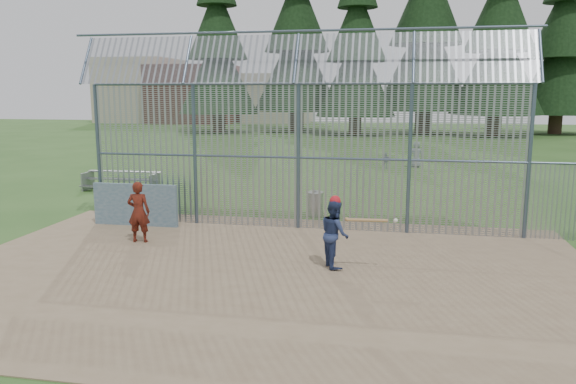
% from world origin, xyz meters
% --- Properties ---
extents(ground, '(120.00, 120.00, 0.00)m').
position_xyz_m(ground, '(0.00, 0.00, 0.00)').
color(ground, '#2D511E').
rests_on(ground, ground).
extents(dirt_infield, '(14.00, 10.00, 0.02)m').
position_xyz_m(dirt_infield, '(0.00, -0.50, 0.01)').
color(dirt_infield, '#756047').
rests_on(dirt_infield, ground).
extents(dugout_wall, '(2.50, 0.12, 1.20)m').
position_xyz_m(dugout_wall, '(-4.60, 2.90, 0.62)').
color(dugout_wall, '#38566B').
rests_on(dugout_wall, dirt_infield).
extents(batter, '(0.81, 0.89, 1.48)m').
position_xyz_m(batter, '(1.39, 0.12, 0.76)').
color(batter, navy).
rests_on(batter, dirt_infield).
extents(onlooker, '(0.61, 0.44, 1.56)m').
position_xyz_m(onlooker, '(-3.70, 1.24, 0.80)').
color(onlooker, maroon).
rests_on(onlooker, dirt_infield).
extents(bg_kid_standing, '(0.73, 0.55, 1.34)m').
position_xyz_m(bg_kid_standing, '(3.67, 17.37, 0.67)').
color(bg_kid_standing, slate).
rests_on(bg_kid_standing, ground).
extents(bg_kid_seated, '(0.49, 0.24, 0.82)m').
position_xyz_m(bg_kid_seated, '(2.17, 16.54, 0.41)').
color(bg_kid_seated, slate).
rests_on(bg_kid_seated, ground).
extents(batting_gear, '(1.45, 0.33, 0.52)m').
position_xyz_m(batting_gear, '(1.59, 0.08, 1.38)').
color(batting_gear, red).
rests_on(batting_gear, ground).
extents(trash_can, '(0.56, 0.56, 0.82)m').
position_xyz_m(trash_can, '(0.23, 5.22, 0.38)').
color(trash_can, '#96989E').
rests_on(trash_can, ground).
extents(bleacher, '(3.00, 0.95, 0.72)m').
position_xyz_m(bleacher, '(-7.80, 8.21, 0.41)').
color(bleacher, slate).
rests_on(bleacher, ground).
extents(backstop_fence, '(20.09, 0.81, 5.30)m').
position_xyz_m(backstop_fence, '(1.81, 3.43, 2.36)').
color(backstop_fence, '#47566B').
rests_on(backstop_fence, ground).
extents(conifer_row, '(38.48, 12.26, 20.20)m').
position_xyz_m(conifer_row, '(1.93, 41.51, 10.83)').
color(conifer_row, '#332319').
rests_on(conifer_row, ground).
extents(distant_buildings, '(26.50, 10.50, 8.00)m').
position_xyz_m(distant_buildings, '(-23.18, 56.49, 3.60)').
color(distant_buildings, brown).
rests_on(distant_buildings, ground).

